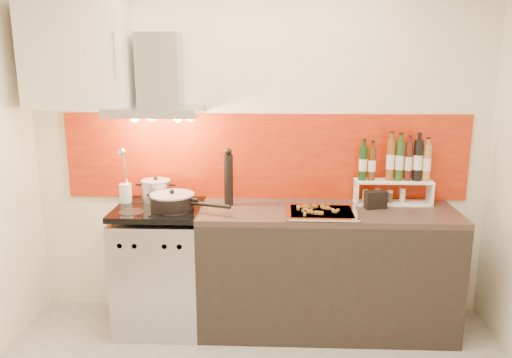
{
  "coord_description": "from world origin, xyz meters",
  "views": [
    {
      "loc": [
        0.13,
        -2.27,
        1.9
      ],
      "look_at": [
        0.0,
        0.95,
        1.15
      ],
      "focal_mm": 35.0,
      "sensor_mm": 36.0,
      "label": 1
    }
  ],
  "objects_px": {
    "counter": "(326,269)",
    "range_stove": "(161,268)",
    "pepper_mill": "(229,178)",
    "baking_tray": "(321,212)",
    "stock_pot": "(156,190)",
    "saute_pan": "(173,201)"
  },
  "relations": [
    {
      "from": "stock_pot",
      "to": "pepper_mill",
      "type": "bearing_deg",
      "value": -4.98
    },
    {
      "from": "counter",
      "to": "range_stove",
      "type": "bearing_deg",
      "value": -179.77
    },
    {
      "from": "range_stove",
      "to": "baking_tray",
      "type": "height_order",
      "value": "baking_tray"
    },
    {
      "from": "baking_tray",
      "to": "pepper_mill",
      "type": "bearing_deg",
      "value": 161.89
    },
    {
      "from": "stock_pot",
      "to": "pepper_mill",
      "type": "xyz_separation_m",
      "value": [
        0.54,
        -0.05,
        0.11
      ]
    },
    {
      "from": "baking_tray",
      "to": "range_stove",
      "type": "bearing_deg",
      "value": 174.32
    },
    {
      "from": "range_stove",
      "to": "counter",
      "type": "xyz_separation_m",
      "value": [
        1.2,
        0.0,
        0.01
      ]
    },
    {
      "from": "counter",
      "to": "baking_tray",
      "type": "bearing_deg",
      "value": -116.53
    },
    {
      "from": "stock_pot",
      "to": "pepper_mill",
      "type": "height_order",
      "value": "pepper_mill"
    },
    {
      "from": "stock_pot",
      "to": "counter",
      "type": "bearing_deg",
      "value": -6.44
    },
    {
      "from": "counter",
      "to": "baking_tray",
      "type": "xyz_separation_m",
      "value": [
        -0.06,
        -0.12,
        0.47
      ]
    },
    {
      "from": "range_stove",
      "to": "counter",
      "type": "bearing_deg",
      "value": 0.23
    },
    {
      "from": "stock_pot",
      "to": "baking_tray",
      "type": "distance_m",
      "value": 1.22
    },
    {
      "from": "pepper_mill",
      "to": "baking_tray",
      "type": "distance_m",
      "value": 0.71
    },
    {
      "from": "saute_pan",
      "to": "counter",
      "type": "bearing_deg",
      "value": 3.11
    },
    {
      "from": "pepper_mill",
      "to": "baking_tray",
      "type": "relative_size",
      "value": 0.87
    },
    {
      "from": "range_stove",
      "to": "pepper_mill",
      "type": "distance_m",
      "value": 0.83
    },
    {
      "from": "stock_pot",
      "to": "saute_pan",
      "type": "height_order",
      "value": "stock_pot"
    },
    {
      "from": "counter",
      "to": "saute_pan",
      "type": "height_order",
      "value": "saute_pan"
    },
    {
      "from": "counter",
      "to": "stock_pot",
      "type": "relative_size",
      "value": 8.42
    },
    {
      "from": "range_stove",
      "to": "pepper_mill",
      "type": "xyz_separation_m",
      "value": [
        0.49,
        0.1,
        0.66
      ]
    },
    {
      "from": "stock_pot",
      "to": "baking_tray",
      "type": "bearing_deg",
      "value": -12.29
    }
  ]
}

